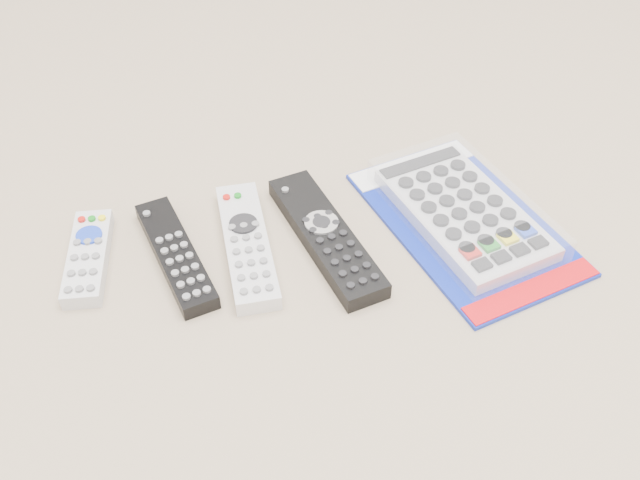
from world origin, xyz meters
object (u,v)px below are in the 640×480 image
object	(u,v)px
remote_small_grey	(88,257)
jumbo_remote_packaged	(464,212)
remote_silver_dvd	(247,244)
remote_slim_black	(176,255)
remote_large_black	(326,236)

from	to	relation	value
remote_small_grey	jumbo_remote_packaged	world-z (taller)	jumbo_remote_packaged
remote_small_grey	jumbo_remote_packaged	size ratio (longest dim) A/B	0.46
jumbo_remote_packaged	remote_silver_dvd	bearing A→B (deg)	164.24
remote_silver_dvd	jumbo_remote_packaged	size ratio (longest dim) A/B	0.64
remote_small_grey	remote_slim_black	bearing A→B (deg)	-4.09
remote_slim_black	jumbo_remote_packaged	xyz separation A→B (m)	(0.34, -0.03, 0.01)
jumbo_remote_packaged	remote_small_grey	bearing A→B (deg)	162.34
remote_slim_black	remote_silver_dvd	bearing A→B (deg)	-15.11
remote_large_black	jumbo_remote_packaged	distance (m)	0.17
remote_large_black	jumbo_remote_packaged	xyz separation A→B (m)	(0.17, -0.01, 0.01)
jumbo_remote_packaged	remote_slim_black	bearing A→B (deg)	164.30
remote_small_grey	remote_slim_black	distance (m)	0.10
remote_large_black	remote_silver_dvd	bearing A→B (deg)	162.83
remote_silver_dvd	remote_slim_black	bearing A→B (deg)	179.13
remote_small_grey	jumbo_remote_packaged	distance (m)	0.44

